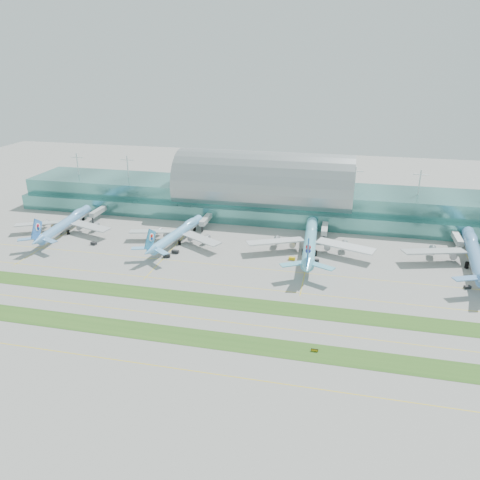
% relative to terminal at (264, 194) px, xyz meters
% --- Properties ---
extents(ground, '(700.00, 700.00, 0.00)m').
position_rel_terminal_xyz_m(ground, '(-0.01, -128.79, -14.23)').
color(ground, gray).
rests_on(ground, ground).
extents(terminal, '(340.00, 69.10, 36.00)m').
position_rel_terminal_xyz_m(terminal, '(0.00, 0.00, 0.00)').
color(terminal, '#3D7A75').
rests_on(terminal, ground).
extents(grass_strip_near, '(420.00, 12.00, 0.08)m').
position_rel_terminal_xyz_m(grass_strip_near, '(-0.01, -156.79, -14.19)').
color(grass_strip_near, '#2D591E').
rests_on(grass_strip_near, ground).
extents(grass_strip_far, '(420.00, 12.00, 0.08)m').
position_rel_terminal_xyz_m(grass_strip_far, '(-0.01, -126.79, -14.19)').
color(grass_strip_far, '#2D591E').
rests_on(grass_strip_far, ground).
extents(taxiline_a, '(420.00, 0.35, 0.01)m').
position_rel_terminal_xyz_m(taxiline_a, '(-0.01, -176.79, -14.22)').
color(taxiline_a, yellow).
rests_on(taxiline_a, ground).
extents(taxiline_b, '(420.00, 0.35, 0.01)m').
position_rel_terminal_xyz_m(taxiline_b, '(-0.01, -142.79, -14.22)').
color(taxiline_b, yellow).
rests_on(taxiline_b, ground).
extents(taxiline_c, '(420.00, 0.35, 0.01)m').
position_rel_terminal_xyz_m(taxiline_c, '(-0.01, -110.79, -14.22)').
color(taxiline_c, yellow).
rests_on(taxiline_c, ground).
extents(taxiline_d, '(420.00, 0.35, 0.01)m').
position_rel_terminal_xyz_m(taxiline_d, '(-0.01, -88.79, -14.22)').
color(taxiline_d, yellow).
rests_on(taxiline_d, ground).
extents(airliner_a, '(62.63, 71.27, 19.61)m').
position_rel_terminal_xyz_m(airliner_a, '(-113.64, -61.86, -8.18)').
color(airliner_a, '#619CD6').
rests_on(airliner_a, ground).
extents(airliner_b, '(59.30, 67.95, 18.75)m').
position_rel_terminal_xyz_m(airliner_b, '(-39.83, -62.63, -8.44)').
color(airliner_b, '#6EBAF2').
rests_on(airliner_b, ground).
extents(airliner_c, '(71.06, 80.67, 22.21)m').
position_rel_terminal_xyz_m(airliner_c, '(37.23, -60.96, -7.38)').
color(airliner_c, '#65C1DE').
rests_on(airliner_c, ground).
extents(airliner_d, '(73.06, 83.39, 22.95)m').
position_rel_terminal_xyz_m(airliner_d, '(122.62, -59.85, -7.15)').
color(airliner_d, '#5C91CA').
rests_on(airliner_d, ground).
extents(gse_a, '(3.83, 2.71, 1.56)m').
position_rel_terminal_xyz_m(gse_a, '(-126.57, -72.69, -13.45)').
color(gse_a, '#C88B0B').
rests_on(gse_a, ground).
extents(gse_b, '(3.73, 2.59, 1.52)m').
position_rel_terminal_xyz_m(gse_b, '(-86.88, -77.56, -13.47)').
color(gse_b, black).
rests_on(gse_b, ground).
extents(gse_c, '(4.07, 2.66, 1.79)m').
position_rel_terminal_xyz_m(gse_c, '(-38.56, -85.54, -13.33)').
color(gse_c, black).
rests_on(gse_c, ground).
extents(gse_d, '(4.16, 1.99, 1.72)m').
position_rel_terminal_xyz_m(gse_d, '(-35.96, -79.04, -13.37)').
color(gse_d, black).
rests_on(gse_d, ground).
extents(gse_e, '(3.51, 1.95, 1.53)m').
position_rel_terminal_xyz_m(gse_e, '(28.87, -73.88, -13.46)').
color(gse_e, gold).
rests_on(gse_e, ground).
extents(gse_f, '(3.13, 2.10, 1.51)m').
position_rel_terminal_xyz_m(gse_f, '(41.82, -73.46, -13.47)').
color(gse_f, black).
rests_on(gse_f, ground).
extents(gse_g, '(3.49, 2.73, 1.46)m').
position_rel_terminal_xyz_m(gse_g, '(114.19, -88.77, -13.50)').
color(gse_g, black).
rests_on(gse_g, ground).
extents(taxiway_sign_east, '(2.72, 0.37, 1.15)m').
position_rel_terminal_xyz_m(taxiway_sign_east, '(47.02, -155.77, -13.66)').
color(taxiway_sign_east, black).
rests_on(taxiway_sign_east, ground).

